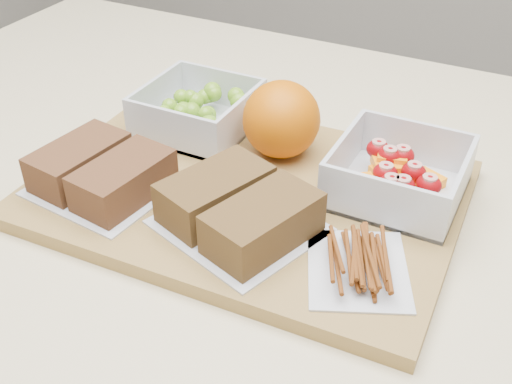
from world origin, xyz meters
TOP-DOWN VIEW (x-y plane):
  - cutting_board at (-0.02, 0.02)m, footprint 0.43×0.31m
  - grape_container at (-0.12, 0.10)m, footprint 0.12×0.12m
  - fruit_container at (0.12, 0.08)m, footprint 0.12×0.12m
  - orange at (-0.02, 0.09)m, footprint 0.08×0.08m
  - sandwich_bag_left at (-0.15, -0.05)m, footprint 0.14×0.13m
  - sandwich_bag_center at (0.01, -0.04)m, footprint 0.17×0.16m
  - pretzel_bag at (0.12, -0.05)m, footprint 0.12×0.13m

SIDE VIEW (x-z plane):
  - cutting_board at x=-0.02m, z-range 0.90..0.92m
  - pretzel_bag at x=0.12m, z-range 0.92..0.94m
  - sandwich_bag_left at x=-0.15m, z-range 0.92..0.96m
  - fruit_container at x=0.12m, z-range 0.91..0.96m
  - sandwich_bag_center at x=0.01m, z-range 0.92..0.96m
  - grape_container at x=-0.12m, z-range 0.91..0.96m
  - orange at x=-0.02m, z-range 0.92..1.00m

